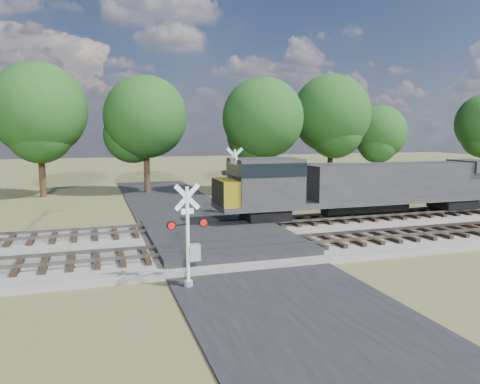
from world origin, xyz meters
name	(u,v)px	position (x,y,z in m)	size (l,w,h in m)	color
ground	(223,246)	(0.00, 0.00, 0.00)	(160.00, 160.00, 0.00)	brown
ballast_bed	(389,229)	(10.00, 0.50, 0.15)	(140.00, 10.00, 0.30)	gray
road	(223,245)	(0.00, 0.00, 0.04)	(7.00, 60.00, 0.08)	black
crossing_panel	(220,238)	(0.00, 0.50, 0.32)	(7.00, 9.00, 0.62)	#262628
track_near	(297,243)	(3.12, -2.00, 0.41)	(140.00, 2.60, 0.33)	black
track_far	(261,223)	(3.12, 3.00, 0.41)	(140.00, 2.60, 0.33)	black
crossing_signal_near	(190,245)	(-2.77, -5.57, 1.60)	(1.55, 0.38, 3.85)	silver
crossing_signal_far	(233,186)	(3.20, 8.66, 1.90)	(1.83, 0.50, 4.57)	silver
equipment_shed	(339,182)	(13.53, 12.37, 1.47)	(5.04, 5.04, 2.90)	#4A331F
treeline	(242,121)	(7.76, 20.97, 6.63)	(81.84, 11.01, 11.44)	black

